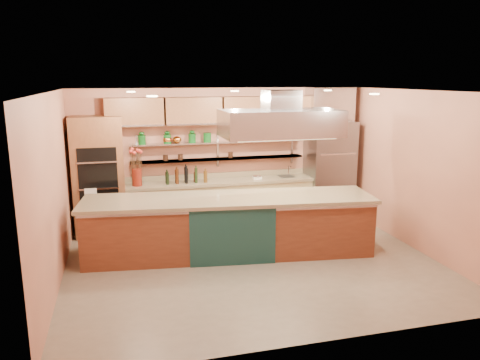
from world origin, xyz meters
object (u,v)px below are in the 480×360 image
object	(u,v)px
green_canister	(207,137)
kitchen_scale	(257,177)
island	(229,226)
flower_vase	(137,177)
refrigerator	(329,170)
copper_kettle	(177,140)

from	to	relation	value
green_canister	kitchen_scale	bearing A→B (deg)	-12.36
island	flower_vase	xyz separation A→B (m)	(-1.46, 1.65, 0.59)
flower_vase	green_canister	bearing A→B (deg)	8.63
kitchen_scale	green_canister	distance (m)	1.32
refrigerator	green_canister	world-z (taller)	refrigerator
copper_kettle	green_canister	size ratio (longest dim) A/B	0.93
refrigerator	copper_kettle	xyz separation A→B (m)	(-3.26, 0.23, 0.73)
island	kitchen_scale	distance (m)	1.99
kitchen_scale	green_canister	bearing A→B (deg)	170.36
refrigerator	island	size ratio (longest dim) A/B	0.43
island	copper_kettle	size ratio (longest dim) A/B	27.70
island	refrigerator	bearing A→B (deg)	39.05
flower_vase	green_canister	distance (m)	1.63
flower_vase	copper_kettle	xyz separation A→B (m)	(0.83, 0.22, 0.69)
flower_vase	kitchen_scale	bearing A→B (deg)	0.00
green_canister	island	bearing A→B (deg)	-89.67
refrigerator	green_canister	xyz separation A→B (m)	(-2.64, 0.23, 0.76)
copper_kettle	island	bearing A→B (deg)	-71.44
refrigerator	kitchen_scale	distance (m)	1.64
kitchen_scale	refrigerator	bearing A→B (deg)	2.37
island	copper_kettle	xyz separation A→B (m)	(-0.63, 1.87, 1.28)
island	flower_vase	bearing A→B (deg)	138.49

